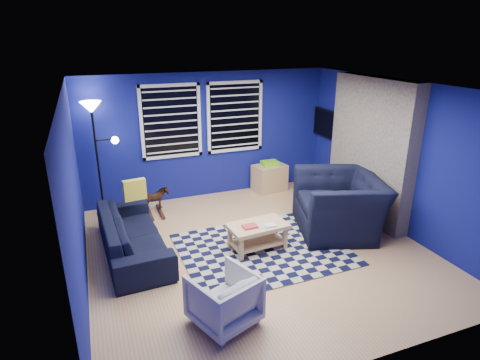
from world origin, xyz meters
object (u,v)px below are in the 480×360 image
Objects in this scene: rocking_horse at (154,200)px; sofa at (133,234)px; coffee_table at (258,231)px; floor_lamp at (94,123)px; armchair_bent at (224,299)px; armchair_big at (339,204)px; cabinet at (269,177)px; tv at (328,124)px.

sofa is at bearing 143.51° from rocking_horse.
rocking_horse is 2.26m from coffee_table.
sofa is 1.02× the size of floor_lamp.
rocking_horse is at bearing -106.73° from armchair_bent.
armchair_big is at bearing -170.24° from armchair_bent.
armchair_bent is at bearing 170.43° from rocking_horse.
sofa is at bearing 162.20° from coffee_table.
rocking_horse is 0.72× the size of cabinet.
coffee_table is at bearing -140.89° from tv.
floor_lamp is (-4.57, 0.24, 0.32)m from tv.
armchair_bent is 4.30m from cabinet.
tv is 0.47× the size of sofa.
sofa reaches higher than rocking_horse.
armchair_big reaches higher than rocking_horse.
floor_lamp is at bearing -102.55° from armchair_big.
coffee_table is 1.27× the size of cabinet.
armchair_bent is at bearing -161.28° from sofa.
armchair_big is (3.35, -0.47, 0.17)m from sofa.
floor_lamp is at bearing -93.97° from armchair_bent.
armchair_bent is 0.75× the size of coffee_table.
coffee_table is (1.81, -0.58, -0.00)m from sofa.
sofa is at bearing -161.74° from tv.
coffee_table is at bearing -46.17° from floor_lamp.
cabinet reaches higher than coffee_table.
tv is at bearing -156.49° from armchair_bent.
armchair_big is 3.32m from rocking_horse.
armchair_big reaches higher than armchair_bent.
rocking_horse is 0.25× the size of floor_lamp.
cabinet is at bearing -95.50° from rocking_horse.
armchair_bent is 4.04m from floor_lamp.
armchair_bent reaches higher than rocking_horse.
coffee_table is (1.03, 1.41, -0.01)m from armchair_bent.
armchair_big is 2.80× the size of rocking_horse.
tv is at bearing 171.63° from armchair_big.
cabinet is (-0.29, 2.12, -0.19)m from armchair_big.
tv is 0.48× the size of floor_lamp.
tv is at bearing -2.95° from floor_lamp.
tv reaches higher than sofa.
sofa is at bearing -161.28° from cabinet.
sofa is at bearing -89.45° from armchair_bent.
armchair_big is 2.13× the size of armchair_bent.
armchair_big is 2.01× the size of cabinet.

